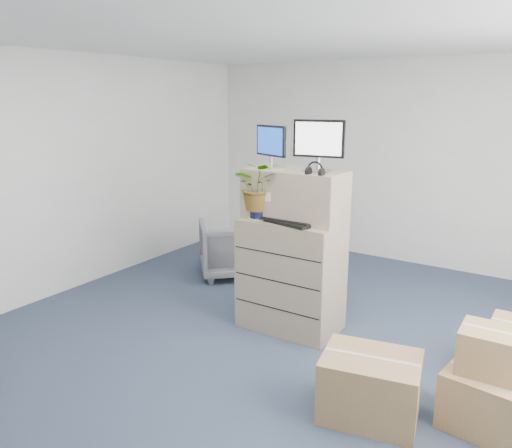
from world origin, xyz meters
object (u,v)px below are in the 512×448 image
object	(u,v)px
filing_cabinet_lower	(291,274)
keyboard	(287,221)
water_bottle	(303,207)
monitor_left	(271,144)
monitor_right	(319,143)
office_chair	(231,245)
potted_plant	(259,193)

from	to	relation	value
filing_cabinet_lower	keyboard	world-z (taller)	keyboard
water_bottle	monitor_left	bearing A→B (deg)	-178.62
monitor_left	water_bottle	bearing A→B (deg)	20.62
water_bottle	keyboard	bearing A→B (deg)	-111.72
filing_cabinet_lower	monitor_left	bearing A→B (deg)	170.82
monitor_left	monitor_right	size ratio (longest dim) A/B	0.85
keyboard	office_chair	size ratio (longest dim) A/B	0.72
monitor_left	potted_plant	size ratio (longest dim) A/B	0.84
potted_plant	office_chair	size ratio (longest dim) A/B	0.61
monitor_left	water_bottle	distance (m)	0.69
potted_plant	keyboard	bearing A→B (deg)	3.41
monitor_right	water_bottle	distance (m)	0.64
monitor_right	water_bottle	xyz separation A→B (m)	(-0.14, -0.01, -0.62)
filing_cabinet_lower	water_bottle	distance (m)	0.70
monitor_right	keyboard	bearing A→B (deg)	-148.26
monitor_right	water_bottle	size ratio (longest dim) A/B	1.87
monitor_left	monitor_right	distance (m)	0.51
filing_cabinet_lower	potted_plant	bearing A→B (deg)	-153.16
potted_plant	monitor_right	bearing A→B (deg)	21.71
monitor_right	office_chair	distance (m)	2.39
monitor_right	keyboard	size ratio (longest dim) A/B	0.84
keyboard	potted_plant	xyz separation A→B (m)	(-0.31, -0.02, 0.25)
potted_plant	filing_cabinet_lower	bearing A→B (deg)	27.25
filing_cabinet_lower	office_chair	bearing A→B (deg)	146.54
monitor_right	potted_plant	xyz separation A→B (m)	(-0.52, -0.21, -0.49)
keyboard	monitor_right	bearing A→B (deg)	55.15
office_chair	keyboard	bearing A→B (deg)	100.78
filing_cabinet_lower	keyboard	bearing A→B (deg)	-80.18
monitor_left	water_bottle	world-z (taller)	monitor_left
keyboard	office_chair	bearing A→B (deg)	156.87
monitor_left	monitor_right	bearing A→B (deg)	21.14
filing_cabinet_lower	monitor_left	distance (m)	1.31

